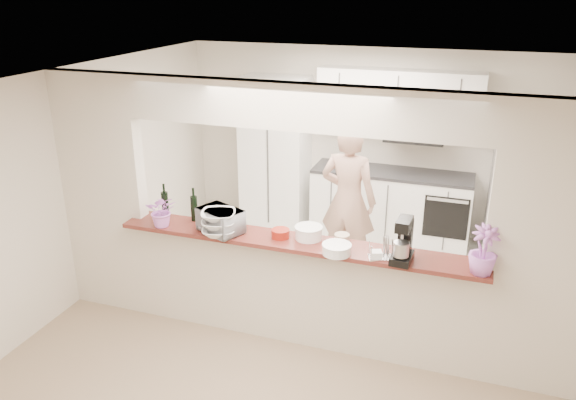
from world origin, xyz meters
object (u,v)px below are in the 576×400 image
at_px(refrigerator, 521,193).
at_px(toaster_oven, 220,221).
at_px(stand_mixer, 403,242).
at_px(person, 348,201).

xyz_separation_m(refrigerator, toaster_oven, (-2.77, -2.75, 0.35)).
height_order(stand_mixer, person, person).
bearing_deg(refrigerator, person, -149.50).
relative_size(stand_mixer, person, 0.21).
relative_size(refrigerator, stand_mixer, 4.37).
bearing_deg(toaster_oven, stand_mixer, 22.50).
bearing_deg(toaster_oven, person, 86.08).
relative_size(toaster_oven, person, 0.23).
height_order(refrigerator, toaster_oven, refrigerator).
height_order(toaster_oven, stand_mixer, stand_mixer).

